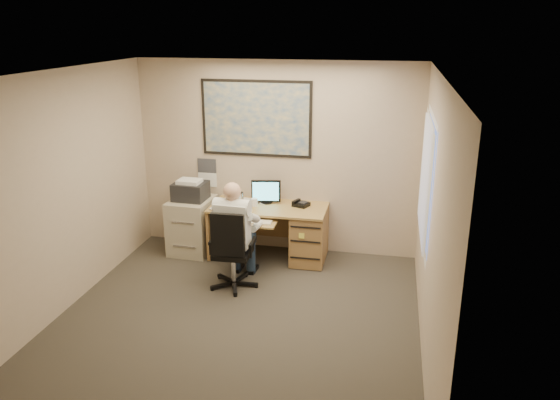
% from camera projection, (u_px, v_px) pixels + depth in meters
% --- Properties ---
extents(room_shell, '(4.00, 4.50, 2.70)m').
position_uv_depth(room_shell, '(230.00, 209.00, 5.58)').
color(room_shell, '#342F28').
rests_on(room_shell, ground).
extents(desk, '(1.60, 0.97, 1.08)m').
position_uv_depth(desk, '(292.00, 229.00, 7.57)').
color(desk, '#AA8649').
rests_on(desk, ground).
extents(world_map, '(1.56, 0.03, 1.06)m').
position_uv_depth(world_map, '(256.00, 119.00, 7.54)').
color(world_map, '#1E4C93').
rests_on(world_map, room_shell).
extents(wall_calendar, '(0.28, 0.01, 0.42)m').
position_uv_depth(wall_calendar, '(207.00, 173.00, 7.95)').
color(wall_calendar, white).
rests_on(wall_calendar, room_shell).
extents(window_blinds, '(0.06, 1.40, 1.30)m').
position_uv_depth(window_blinds, '(427.00, 180.00, 5.88)').
color(window_blinds, beige).
rests_on(window_blinds, room_shell).
extents(filing_cabinet, '(0.59, 0.70, 1.08)m').
position_uv_depth(filing_cabinet, '(192.00, 221.00, 7.81)').
color(filing_cabinet, '#B3A990').
rests_on(filing_cabinet, ground).
extents(office_chair, '(0.64, 0.64, 1.04)m').
position_uv_depth(office_chair, '(232.00, 265.00, 6.76)').
color(office_chair, black).
rests_on(office_chair, ground).
extents(person, '(0.61, 0.84, 1.35)m').
position_uv_depth(person, '(233.00, 235.00, 6.71)').
color(person, silver).
rests_on(person, office_chair).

